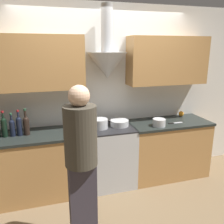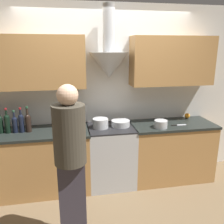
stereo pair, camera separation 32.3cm
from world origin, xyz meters
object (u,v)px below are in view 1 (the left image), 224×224
at_px(wine_bottle_5, 12,127).
at_px(stock_pot, 100,124).
at_px(wine_bottle_6, 19,125).
at_px(mixing_bowl, 119,123).
at_px(saucepan, 159,122).
at_px(wine_bottle_4, 4,126).
at_px(orange_fruit, 181,114).
at_px(stove_range, 110,155).
at_px(person_foreground_left, 81,162).
at_px(wine_bottle_7, 26,125).

xyz_separation_m(wine_bottle_5, stock_pot, (1.14, -0.02, -0.06)).
bearing_deg(wine_bottle_6, mixing_bowl, 0.10).
relative_size(mixing_bowl, saucepan, 1.43).
xyz_separation_m(wine_bottle_4, saucepan, (2.08, -0.18, -0.09)).
bearing_deg(wine_bottle_4, saucepan, -4.83).
height_order(mixing_bowl, saucepan, saucepan).
relative_size(wine_bottle_5, stock_pot, 1.39).
bearing_deg(wine_bottle_6, orange_fruit, 4.31).
distance_m(stove_range, orange_fruit, 1.39).
distance_m(wine_bottle_6, stock_pot, 1.06).
height_order(wine_bottle_4, stock_pot, wine_bottle_4).
bearing_deg(orange_fruit, person_foreground_left, -146.44).
distance_m(wine_bottle_6, orange_fruit, 2.51).
bearing_deg(orange_fruit, saucepan, -148.77).
relative_size(wine_bottle_4, mixing_bowl, 1.28).
relative_size(wine_bottle_4, saucepan, 1.83).
bearing_deg(orange_fruit, wine_bottle_7, -175.57).
distance_m(wine_bottle_6, mixing_bowl, 1.36).
bearing_deg(person_foreground_left, wine_bottle_6, 120.72).
distance_m(mixing_bowl, person_foreground_left, 1.28).
bearing_deg(saucepan, person_foreground_left, -145.40).
relative_size(stove_range, saucepan, 4.80).
bearing_deg(wine_bottle_7, stove_range, -0.78).
xyz_separation_m(wine_bottle_7, stock_pot, (0.98, -0.02, -0.07)).
bearing_deg(stove_range, wine_bottle_6, 179.34).
height_order(wine_bottle_4, orange_fruit, wine_bottle_4).
bearing_deg(orange_fruit, wine_bottle_4, -176.05).
xyz_separation_m(wine_bottle_5, mixing_bowl, (1.44, 0.00, -0.08)).
bearing_deg(wine_bottle_5, orange_fruit, 4.15).
bearing_deg(stock_pot, saucepan, -10.12).
distance_m(orange_fruit, saucepan, 0.70).
bearing_deg(wine_bottle_7, stock_pot, -1.38).
height_order(wine_bottle_7, orange_fruit, wine_bottle_7).
bearing_deg(wine_bottle_5, wine_bottle_7, 0.20).
bearing_deg(saucepan, stove_range, 167.12).
xyz_separation_m(stock_pot, person_foreground_left, (-0.43, -1.03, -0.02)).
relative_size(wine_bottle_5, orange_fruit, 3.65).
bearing_deg(wine_bottle_6, stove_range, -0.66).
height_order(wine_bottle_5, wine_bottle_6, wine_bottle_6).
relative_size(saucepan, person_foreground_left, 0.11).
xyz_separation_m(stove_range, wine_bottle_7, (-1.12, 0.02, 0.58)).
distance_m(stove_range, person_foreground_left, 1.29).
xyz_separation_m(wine_bottle_5, orange_fruit, (2.58, 0.19, -0.08)).
distance_m(stove_range, wine_bottle_5, 1.41).
relative_size(orange_fruit, saucepan, 0.45).
distance_m(wine_bottle_4, saucepan, 2.09).
relative_size(stove_range, mixing_bowl, 3.35).
relative_size(wine_bottle_5, saucepan, 1.64).
bearing_deg(stove_range, orange_fruit, 8.92).
bearing_deg(person_foreground_left, wine_bottle_4, 127.26).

